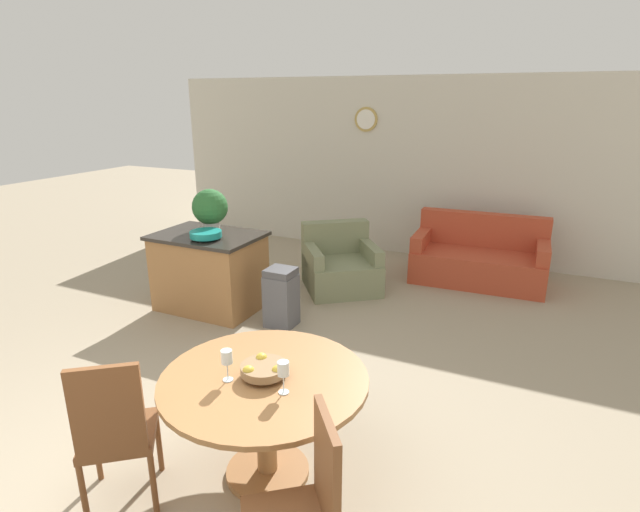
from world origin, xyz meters
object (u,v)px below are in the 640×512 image
object	(u,v)px
dining_chair_near_left	(115,429)
fruit_bowl	(264,369)
kitchen_island	(210,271)
dining_chair_near_right	(304,506)
wine_glass_left	(227,358)
wine_glass_right	(283,370)
potted_plant	(210,208)
dining_table	(265,400)
teal_bowl	(206,234)
armchair	(340,267)
trash_bin	(281,298)
couch	(479,260)

from	to	relation	value
dining_chair_near_left	fruit_bowl	world-z (taller)	dining_chair_near_left
fruit_bowl	kitchen_island	world-z (taller)	kitchen_island
dining_chair_near_right	wine_glass_left	bearing A→B (deg)	18.72
dining_chair_near_right	wine_glass_right	size ratio (longest dim) A/B	5.01
potted_plant	dining_table	bearing A→B (deg)	-47.38
wine_glass_left	teal_bowl	size ratio (longest dim) A/B	0.59
dining_table	teal_bowl	bearing A→B (deg)	134.72
dining_chair_near_right	fruit_bowl	size ratio (longest dim) A/B	3.50
wine_glass_left	armchair	size ratio (longest dim) A/B	0.16
potted_plant	trash_bin	distance (m)	1.39
couch	dining_chair_near_right	bearing A→B (deg)	-93.50
dining_table	potted_plant	xyz separation A→B (m)	(-2.11, 2.29, 0.59)
dining_table	wine_glass_right	bearing A→B (deg)	-27.32
fruit_bowl	couch	xyz separation A→B (m)	(0.70, 4.37, -0.49)
fruit_bowl	wine_glass_left	size ratio (longest dim) A/B	1.43
couch	armchair	world-z (taller)	couch
potted_plant	couch	distance (m)	3.60
dining_chair_near_left	teal_bowl	world-z (taller)	dining_chair_near_left
dining_chair_near_right	couch	size ratio (longest dim) A/B	0.59
trash_bin	fruit_bowl	bearing A→B (deg)	-63.07
dining_table	armchair	size ratio (longest dim) A/B	1.05
wine_glass_right	trash_bin	bearing A→B (deg)	119.98
wine_glass_left	kitchen_island	distance (m)	2.93
trash_bin	wine_glass_left	bearing A→B (deg)	-68.46
wine_glass_right	teal_bowl	world-z (taller)	teal_bowl
kitchen_island	couch	bearing A→B (deg)	39.68
dining_chair_near_right	armchair	world-z (taller)	dining_chair_near_right
dining_chair_near_left	potted_plant	distance (m)	3.30
dining_table	kitchen_island	distance (m)	2.93
dining_chair_near_left	kitchen_island	size ratio (longest dim) A/B	0.85
kitchen_island	trash_bin	world-z (taller)	kitchen_island
dining_chair_near_right	fruit_bowl	bearing A→B (deg)	5.42
fruit_bowl	armchair	distance (m)	3.49
dining_table	fruit_bowl	distance (m)	0.22
teal_bowl	trash_bin	distance (m)	1.09
dining_chair_near_right	armchair	bearing A→B (deg)	-17.23
fruit_bowl	kitchen_island	bearing A→B (deg)	133.90
dining_chair_near_left	trash_bin	distance (m)	2.67
dining_chair_near_left	armchair	world-z (taller)	dining_chair_near_left
kitchen_island	teal_bowl	size ratio (longest dim) A/B	3.46
dining_chair_near_left	trash_bin	size ratio (longest dim) A/B	1.57
fruit_bowl	potted_plant	xyz separation A→B (m)	(-2.11, 2.29, 0.37)
potted_plant	armchair	world-z (taller)	potted_plant
dining_chair_near_right	trash_bin	size ratio (longest dim) A/B	1.57
teal_bowl	couch	distance (m)	3.63
dining_chair_near_right	teal_bowl	size ratio (longest dim) A/B	2.95
teal_bowl	armchair	world-z (taller)	teal_bowl
kitchen_island	couch	distance (m)	3.55
kitchen_island	teal_bowl	bearing A→B (deg)	-55.82
kitchen_island	dining_table	bearing A→B (deg)	-46.07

